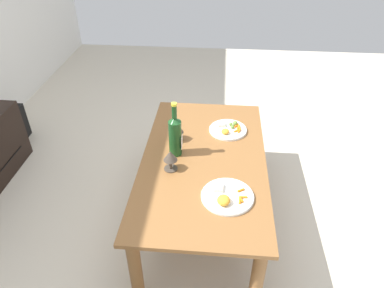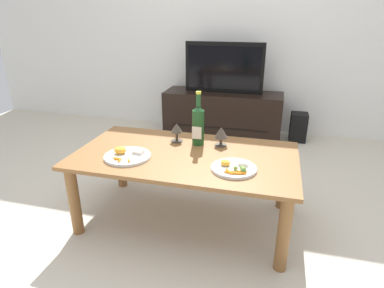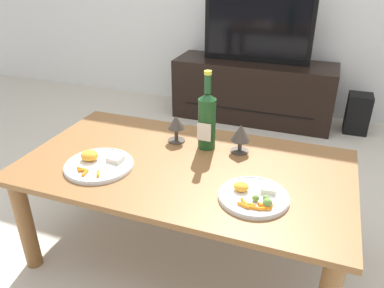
{
  "view_description": "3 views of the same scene",
  "coord_description": "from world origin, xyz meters",
  "px_view_note": "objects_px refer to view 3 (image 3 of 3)",
  "views": [
    {
      "loc": [
        -1.71,
        -0.08,
        1.82
      ],
      "look_at": [
        0.05,
        0.08,
        0.56
      ],
      "focal_mm": 32.94,
      "sensor_mm": 36.0,
      "label": 1
    },
    {
      "loc": [
        0.52,
        -1.78,
        1.3
      ],
      "look_at": [
        0.03,
        0.04,
        0.54
      ],
      "focal_mm": 30.17,
      "sensor_mm": 36.0,
      "label": 2
    },
    {
      "loc": [
        0.5,
        -1.28,
        1.29
      ],
      "look_at": [
        0.01,
        0.08,
        0.54
      ],
      "focal_mm": 35.09,
      "sensor_mm": 36.0,
      "label": 3
    }
  ],
  "objects_px": {
    "tv_stand": "(253,91)",
    "wine_bottle": "(207,118)",
    "goblet_right": "(241,134)",
    "dinner_plate_right": "(254,196)",
    "dining_table": "(185,179)",
    "goblet_left": "(176,124)",
    "dinner_plate_left": "(98,164)",
    "tv_screen": "(258,28)",
    "floor_speaker": "(358,113)"
  },
  "relations": [
    {
      "from": "goblet_left",
      "to": "dinner_plate_right",
      "type": "height_order",
      "value": "goblet_left"
    },
    {
      "from": "floor_speaker",
      "to": "goblet_right",
      "type": "bearing_deg",
      "value": -112.09
    },
    {
      "from": "dinner_plate_left",
      "to": "tv_stand",
      "type": "bearing_deg",
      "value": 81.47
    },
    {
      "from": "goblet_left",
      "to": "dinner_plate_left",
      "type": "relative_size",
      "value": 0.45
    },
    {
      "from": "wine_bottle",
      "to": "goblet_right",
      "type": "xyz_separation_m",
      "value": [
        0.15,
        0.01,
        -0.06
      ]
    },
    {
      "from": "tv_stand",
      "to": "wine_bottle",
      "type": "relative_size",
      "value": 3.62
    },
    {
      "from": "dining_table",
      "to": "dinner_plate_left",
      "type": "height_order",
      "value": "dinner_plate_left"
    },
    {
      "from": "dining_table",
      "to": "goblet_right",
      "type": "relative_size",
      "value": 10.5
    },
    {
      "from": "tv_screen",
      "to": "goblet_right",
      "type": "distance_m",
      "value": 1.56
    },
    {
      "from": "wine_bottle",
      "to": "dinner_plate_left",
      "type": "bearing_deg",
      "value": -138.85
    },
    {
      "from": "floor_speaker",
      "to": "goblet_right",
      "type": "distance_m",
      "value": 1.7
    },
    {
      "from": "tv_stand",
      "to": "floor_speaker",
      "type": "distance_m",
      "value": 0.84
    },
    {
      "from": "goblet_right",
      "to": "dinner_plate_left",
      "type": "distance_m",
      "value": 0.62
    },
    {
      "from": "tv_screen",
      "to": "floor_speaker",
      "type": "bearing_deg",
      "value": 1.05
    },
    {
      "from": "goblet_left",
      "to": "dinner_plate_left",
      "type": "bearing_deg",
      "value": -123.01
    },
    {
      "from": "floor_speaker",
      "to": "dinner_plate_right",
      "type": "height_order",
      "value": "dinner_plate_right"
    },
    {
      "from": "dinner_plate_left",
      "to": "dinner_plate_right",
      "type": "relative_size",
      "value": 1.11
    },
    {
      "from": "tv_screen",
      "to": "goblet_right",
      "type": "bearing_deg",
      "value": -80.92
    },
    {
      "from": "dining_table",
      "to": "wine_bottle",
      "type": "bearing_deg",
      "value": 77.83
    },
    {
      "from": "dining_table",
      "to": "floor_speaker",
      "type": "xyz_separation_m",
      "value": [
        0.79,
        1.73,
        -0.25
      ]
    },
    {
      "from": "dining_table",
      "to": "wine_bottle",
      "type": "height_order",
      "value": "wine_bottle"
    },
    {
      "from": "wine_bottle",
      "to": "goblet_left",
      "type": "distance_m",
      "value": 0.16
    },
    {
      "from": "tv_screen",
      "to": "goblet_right",
      "type": "relative_size",
      "value": 6.49
    },
    {
      "from": "dining_table",
      "to": "tv_stand",
      "type": "relative_size",
      "value": 1.06
    },
    {
      "from": "wine_bottle",
      "to": "goblet_left",
      "type": "bearing_deg",
      "value": 176.31
    },
    {
      "from": "tv_stand",
      "to": "dinner_plate_right",
      "type": "bearing_deg",
      "value": -78.51
    },
    {
      "from": "tv_stand",
      "to": "wine_bottle",
      "type": "distance_m",
      "value": 1.59
    },
    {
      "from": "floor_speaker",
      "to": "dinner_plate_left",
      "type": "distance_m",
      "value": 2.21
    },
    {
      "from": "wine_bottle",
      "to": "dinner_plate_right",
      "type": "xyz_separation_m",
      "value": [
        0.29,
        -0.33,
        -0.13
      ]
    },
    {
      "from": "tv_stand",
      "to": "dining_table",
      "type": "bearing_deg",
      "value": -88.27
    },
    {
      "from": "tv_screen",
      "to": "wine_bottle",
      "type": "height_order",
      "value": "tv_screen"
    },
    {
      "from": "tv_screen",
      "to": "goblet_left",
      "type": "distance_m",
      "value": 1.54
    },
    {
      "from": "dinner_plate_right",
      "to": "wine_bottle",
      "type": "bearing_deg",
      "value": 131.41
    },
    {
      "from": "goblet_left",
      "to": "dining_table",
      "type": "bearing_deg",
      "value": -58.73
    },
    {
      "from": "tv_screen",
      "to": "goblet_right",
      "type": "height_order",
      "value": "tv_screen"
    },
    {
      "from": "floor_speaker",
      "to": "wine_bottle",
      "type": "distance_m",
      "value": 1.79
    },
    {
      "from": "dining_table",
      "to": "wine_bottle",
      "type": "relative_size",
      "value": 3.84
    },
    {
      "from": "tv_stand",
      "to": "goblet_left",
      "type": "distance_m",
      "value": 1.56
    },
    {
      "from": "goblet_right",
      "to": "dinner_plate_right",
      "type": "distance_m",
      "value": 0.37
    },
    {
      "from": "goblet_right",
      "to": "dinner_plate_right",
      "type": "relative_size",
      "value": 0.51
    },
    {
      "from": "tv_stand",
      "to": "tv_screen",
      "type": "distance_m",
      "value": 0.52
    },
    {
      "from": "goblet_left",
      "to": "goblet_right",
      "type": "relative_size",
      "value": 0.99
    },
    {
      "from": "goblet_right",
      "to": "dinner_plate_right",
      "type": "bearing_deg",
      "value": -68.15
    },
    {
      "from": "tv_stand",
      "to": "dinner_plate_right",
      "type": "distance_m",
      "value": 1.92
    },
    {
      "from": "dining_table",
      "to": "tv_stand",
      "type": "distance_m",
      "value": 1.73
    },
    {
      "from": "goblet_left",
      "to": "floor_speaker",
      "type": "bearing_deg",
      "value": 59.71
    },
    {
      "from": "tv_stand",
      "to": "goblet_left",
      "type": "bearing_deg",
      "value": -92.36
    },
    {
      "from": "wine_bottle",
      "to": "dinner_plate_right",
      "type": "bearing_deg",
      "value": -48.59
    },
    {
      "from": "goblet_left",
      "to": "dinner_plate_left",
      "type": "height_order",
      "value": "goblet_left"
    },
    {
      "from": "tv_screen",
      "to": "dinner_plate_left",
      "type": "distance_m",
      "value": 1.9
    }
  ]
}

